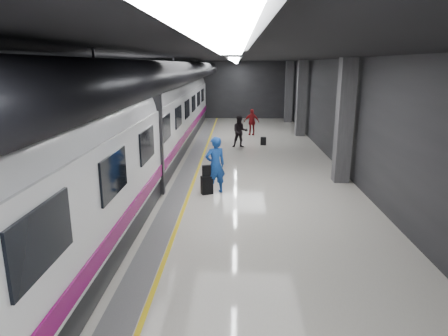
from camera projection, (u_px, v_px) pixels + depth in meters
ground at (217, 197)px, 13.22m from camera, size 40.00×40.00×0.00m
platform_hall at (209, 87)px, 13.26m from camera, size 10.02×40.02×4.51m
train at (115, 135)px, 12.80m from camera, size 3.05×38.00×4.05m
traveler_main at (215, 165)px, 13.44m from camera, size 0.84×0.72×1.94m
suitcase_main at (207, 185)px, 13.46m from camera, size 0.45×0.37×0.63m
shoulder_bag at (206, 171)px, 13.35m from camera, size 0.31×0.21×0.37m
traveler_far_a at (240, 132)px, 20.94m from camera, size 0.88×0.72×1.68m
traveler_far_b at (252, 122)px, 24.68m from camera, size 1.01×0.60×1.61m
suitcase_far at (263, 141)px, 21.68m from camera, size 0.32×0.23×0.44m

